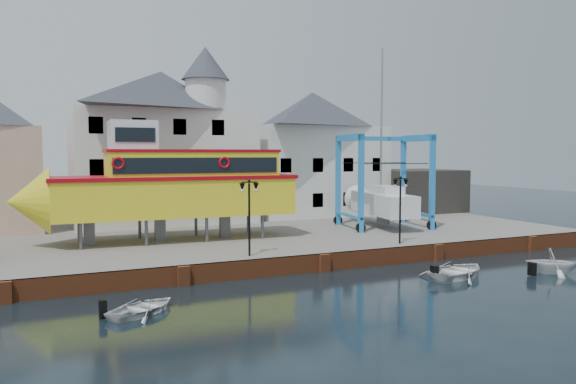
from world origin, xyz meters
name	(u,v)px	position (x,y,z in m)	size (l,w,h in m)	color
ground	(324,272)	(0.00, 0.00, 0.00)	(140.00, 140.00, 0.00)	black
hardstanding	(253,236)	(0.00, 11.00, 0.50)	(44.00, 22.00, 1.00)	slate
quay_wall	(323,262)	(0.00, 0.10, 0.50)	(44.00, 0.47, 1.00)	brown
building_white_main	(164,144)	(-4.87, 18.39, 7.34)	(14.00, 8.30, 14.00)	silver
building_white_right	(312,153)	(9.00, 19.00, 6.60)	(12.00, 8.00, 11.20)	silver
shed_dark	(413,190)	(19.00, 17.00, 3.00)	(8.00, 7.00, 4.00)	#272520
lamp_post_left	(249,198)	(-4.00, 1.20, 4.17)	(1.12, 0.32, 4.20)	black
lamp_post_right	(400,193)	(6.00, 1.20, 4.17)	(1.12, 0.32, 4.20)	black
tour_boat	(160,185)	(-7.32, 8.43, 4.59)	(17.66, 4.89, 7.62)	#59595E
travel_lift	(379,197)	(9.63, 8.94, 3.25)	(7.00, 9.18, 13.49)	blue
motorboat_b	(458,277)	(5.90, -4.21, 0.00)	(3.05, 4.27, 0.88)	silver
motorboat_c	(553,274)	(11.23, -5.74, 0.00)	(2.48, 2.87, 1.51)	silver
motorboat_d	(143,313)	(-10.71, -4.07, 0.00)	(2.35, 3.29, 0.68)	silver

